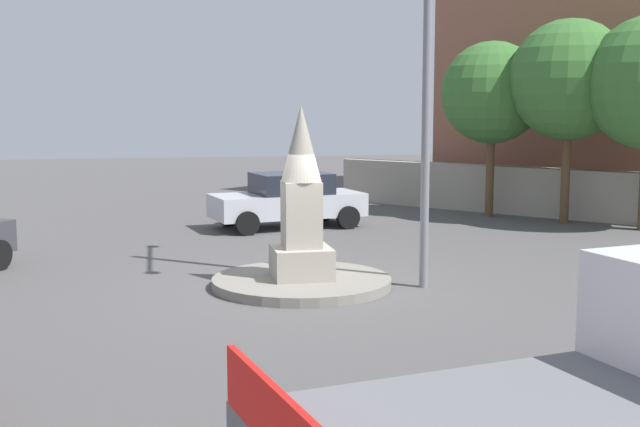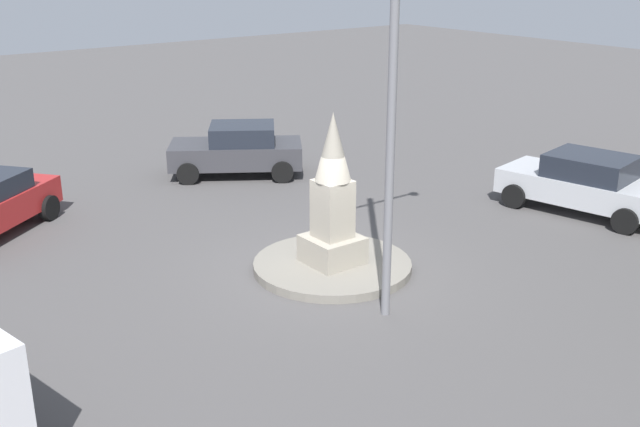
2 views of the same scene
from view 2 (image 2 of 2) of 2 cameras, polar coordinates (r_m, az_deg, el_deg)
ground_plane at (r=16.14m, az=0.94°, el=-4.24°), size 80.00×80.00×0.00m
traffic_island at (r=16.10m, az=0.94°, el=-3.95°), size 3.37×3.37×0.18m
monument at (r=15.57m, az=0.97°, el=1.12°), size 1.09×1.09×3.22m
streetlamp at (r=12.83m, az=5.64°, el=13.75°), size 3.46×0.28×8.77m
car_silver_far_side at (r=20.57m, az=19.42°, el=2.22°), size 2.66×4.44×1.53m
car_dark_grey_near_island at (r=22.80m, az=-6.24°, el=4.84°), size 4.23×3.62×1.54m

